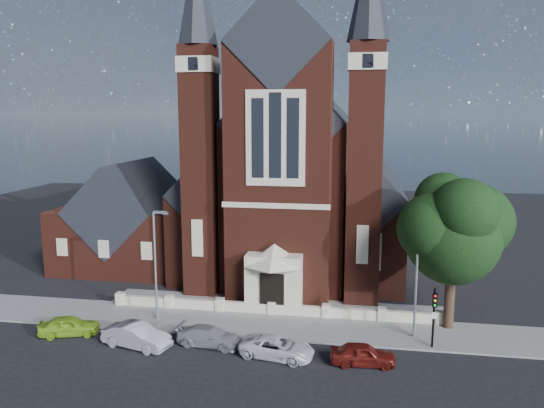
{
  "coord_description": "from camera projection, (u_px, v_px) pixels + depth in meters",
  "views": [
    {
      "loc": [
        6.19,
        -30.46,
        14.71
      ],
      "look_at": [
        -0.93,
        12.0,
        7.44
      ],
      "focal_mm": 35.0,
      "sensor_mm": 36.0,
      "label": 1
    }
  ],
  "objects": [
    {
      "name": "ground",
      "position": [
        288.0,
        280.0,
        47.67
      ],
      "size": [
        120.0,
        120.0,
        0.0
      ],
      "primitive_type": "plane",
      "color": "black",
      "rests_on": "ground"
    },
    {
      "name": "pavement_strip",
      "position": [
        267.0,
        325.0,
        37.46
      ],
      "size": [
        60.0,
        5.0,
        0.12
      ],
      "primitive_type": "cube",
      "color": "slate",
      "rests_on": "ground"
    },
    {
      "name": "forecourt_paving",
      "position": [
        276.0,
        305.0,
        41.35
      ],
      "size": [
        26.0,
        3.0,
        0.14
      ],
      "primitive_type": "cube",
      "color": "slate",
      "rests_on": "ground"
    },
    {
      "name": "forecourt_wall",
      "position": [
        272.0,
        315.0,
        39.4
      ],
      "size": [
        24.0,
        0.4,
        0.9
      ],
      "primitive_type": "cube",
      "color": "beige",
      "rests_on": "ground"
    },
    {
      "name": "church",
      "position": [
        299.0,
        179.0,
        54.03
      ],
      "size": [
        20.01,
        34.9,
        29.2
      ],
      "color": "#532116",
      "rests_on": "ground"
    },
    {
      "name": "parish_hall",
      "position": [
        132.0,
        224.0,
        52.53
      ],
      "size": [
        12.0,
        12.2,
        10.24
      ],
      "color": "#532116",
      "rests_on": "ground"
    },
    {
      "name": "street_tree",
      "position": [
        456.0,
        232.0,
        35.42
      ],
      "size": [
        6.4,
        6.6,
        10.7
      ],
      "color": "black",
      "rests_on": "ground"
    },
    {
      "name": "street_lamp_left",
      "position": [
        156.0,
        259.0,
        37.5
      ],
      "size": [
        1.16,
        0.22,
        8.09
      ],
      "color": "gray",
      "rests_on": "ground"
    },
    {
      "name": "street_lamp_right",
      "position": [
        418.0,
        272.0,
        34.56
      ],
      "size": [
        1.16,
        0.22,
        8.09
      ],
      "color": "gray",
      "rests_on": "ground"
    },
    {
      "name": "traffic_signal",
      "position": [
        434.0,
        310.0,
        33.22
      ],
      "size": [
        0.28,
        0.42,
        4.0
      ],
      "color": "black",
      "rests_on": "ground"
    },
    {
      "name": "car_lime_van",
      "position": [
        69.0,
        326.0,
        35.68
      ],
      "size": [
        4.23,
        2.75,
        1.34
      ],
      "primitive_type": "imported",
      "rotation": [
        0.0,
        0.0,
        1.89
      ],
      "color": "#8CC026",
      "rests_on": "ground"
    },
    {
      "name": "car_silver_a",
      "position": [
        137.0,
        336.0,
        33.84
      ],
      "size": [
        4.82,
        2.65,
        1.51
      ],
      "primitive_type": "imported",
      "rotation": [
        0.0,
        0.0,
        1.33
      ],
      "color": "#A0A3A7",
      "rests_on": "ground"
    },
    {
      "name": "car_silver_b",
      "position": [
        209.0,
        336.0,
        34.06
      ],
      "size": [
        4.48,
        2.24,
        1.25
      ],
      "primitive_type": "imported",
      "rotation": [
        0.0,
        0.0,
        1.45
      ],
      "color": "gray",
      "rests_on": "ground"
    },
    {
      "name": "car_white_suv",
      "position": [
        277.0,
        347.0,
        32.43
      ],
      "size": [
        4.88,
        2.88,
        1.27
      ],
      "primitive_type": "imported",
      "rotation": [
        0.0,
        0.0,
        1.4
      ],
      "color": "white",
      "rests_on": "ground"
    },
    {
      "name": "car_dark_red",
      "position": [
        363.0,
        354.0,
        31.45
      ],
      "size": [
        3.98,
        1.82,
        1.32
      ],
      "primitive_type": "imported",
      "rotation": [
        0.0,
        0.0,
        1.64
      ],
      "color": "#5F1510",
      "rests_on": "ground"
    }
  ]
}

